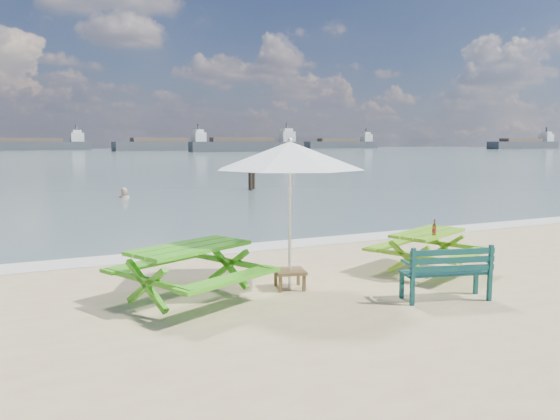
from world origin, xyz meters
name	(u,v)px	position (x,y,z in m)	size (l,w,h in m)	color
sea	(55,156)	(0.00, 85.00, 0.00)	(300.00, 300.00, 0.00)	slate
foam_strip	(260,246)	(0.00, 4.60, 0.01)	(22.00, 0.90, 0.01)	silver
picnic_table_left	(190,275)	(-2.49, 1.27, 0.39)	(2.33, 2.42, 0.81)	#3C9E18
picnic_table_right	(427,253)	(1.70, 1.21, 0.35)	(2.06, 2.15, 0.73)	#62A919
park_bench	(445,283)	(0.86, -0.16, 0.24)	(1.33, 0.73, 0.78)	#0E3E3C
side_table	(290,279)	(-0.91, 1.31, 0.16)	(0.55, 0.55, 0.30)	brown
patio_umbrella	(290,155)	(-0.91, 1.31, 2.06)	(2.76, 2.76, 2.26)	silver
beer_bottle	(434,230)	(1.54, 0.88, 0.81)	(0.07, 0.07, 0.26)	#8C5314
swimmer	(125,208)	(-0.93, 16.31, -0.40)	(0.72, 0.61, 1.66)	tan
mooring_pilings	(252,180)	(5.09, 17.50, 0.44)	(0.58, 0.78, 1.36)	black
cargo_ships	(285,145)	(56.84, 121.26, 1.18)	(154.48, 42.50, 4.40)	#3A3E44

